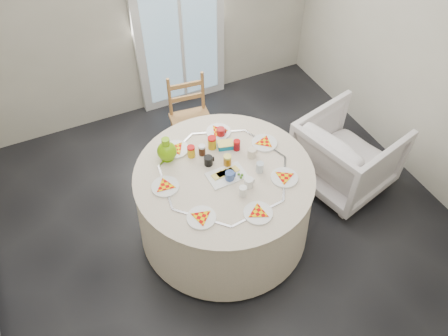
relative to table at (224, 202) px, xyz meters
name	(u,v)px	position (x,y,z in m)	size (l,w,h in m)	color
floor	(225,231)	(0.00, -0.03, -0.38)	(4.00, 4.00, 0.00)	black
wall_right	(446,52)	(2.00, -0.03, 0.93)	(0.02, 4.00, 2.60)	#BCB5A3
glass_door	(178,16)	(0.40, 1.92, 0.68)	(1.00, 0.08, 2.10)	silver
table	(224,202)	(0.00, 0.00, 0.00)	(1.46, 1.46, 0.74)	beige
wooden_chair	(192,118)	(0.14, 1.02, 0.09)	(0.39, 0.37, 0.87)	#AB673E
armchair	(348,153)	(1.29, 0.03, 0.02)	(0.79, 0.74, 0.81)	white
place_settings	(224,171)	(0.00, 0.00, 0.40)	(1.15, 1.15, 0.02)	white
jar_cluster	(213,146)	(0.02, 0.24, 0.45)	(0.42, 0.21, 0.12)	#996F18
butter_tub	(225,144)	(0.13, 0.25, 0.41)	(0.13, 0.09, 0.05)	#086D97
green_pitcher	(166,147)	(-0.34, 0.34, 0.49)	(0.16, 0.16, 0.20)	#6DAF06
cheese_platter	(227,174)	(0.00, -0.04, 0.40)	(0.29, 0.19, 0.04)	silver
mugs_glasses	(236,161)	(0.11, 0.02, 0.44)	(0.53, 0.53, 0.10)	gray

